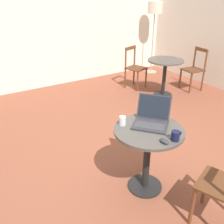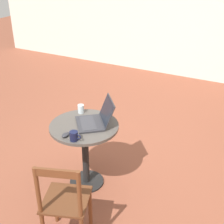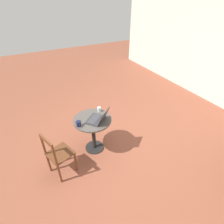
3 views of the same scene
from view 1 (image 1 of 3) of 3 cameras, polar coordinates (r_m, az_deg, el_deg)
ground_plane at (r=3.36m, az=4.27°, el=-10.27°), size 16.00×16.00×0.00m
wall_back at (r=5.65m, az=-16.20°, el=18.70°), size 9.40×0.06×2.70m
cafe_table_near at (r=2.60m, az=8.21°, el=-7.16°), size 0.71×0.71×0.74m
cafe_table_mid at (r=5.19m, az=12.02°, el=9.75°), size 0.71×0.71×0.74m
chair_mid_back at (r=5.60m, az=5.17°, el=10.03°), size 0.48×0.48×0.90m
chair_mid_right at (r=5.73m, az=18.27°, el=9.20°), size 0.42×0.42×0.90m
floor_lamp at (r=6.59m, az=9.77°, el=21.63°), size 0.36×0.36×1.75m
laptop at (r=2.59m, az=8.99°, el=-1.62°), size 0.50×0.50×0.26m
mouse at (r=2.32m, az=11.85°, el=-6.52°), size 0.06×0.10×0.03m
mug at (r=2.36m, az=14.33°, el=-5.27°), size 0.12×0.08×0.09m
drinking_glass at (r=2.54m, az=2.42°, el=-2.01°), size 0.07×0.07×0.09m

